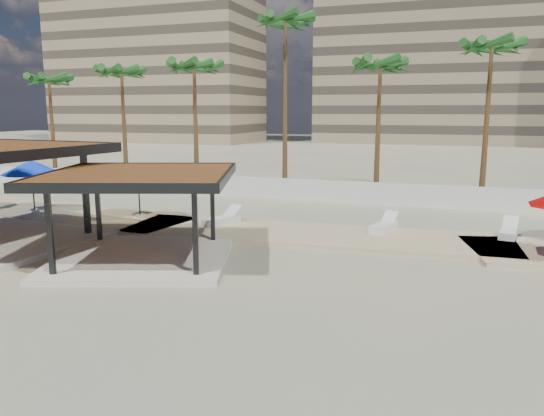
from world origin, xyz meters
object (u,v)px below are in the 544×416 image
(pavilion_central, at_px, (140,208))
(lounger_d, at_px, (509,232))
(lounger_a, at_px, (222,220))
(lounger_b, at_px, (384,226))

(pavilion_central, relative_size, lounger_d, 4.08)
(pavilion_central, distance_m, lounger_a, 5.82)
(lounger_a, distance_m, lounger_d, 12.02)
(lounger_a, height_order, lounger_d, lounger_a)
(lounger_a, xyz_separation_m, lounger_b, (7.00, 1.16, -0.01))
(lounger_d, bearing_deg, lounger_b, 105.69)
(pavilion_central, height_order, lounger_a, pavilion_central)
(pavilion_central, bearing_deg, lounger_a, 65.81)
(pavilion_central, xyz_separation_m, lounger_a, (0.52, 5.60, -1.51))
(lounger_b, distance_m, lounger_d, 4.93)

